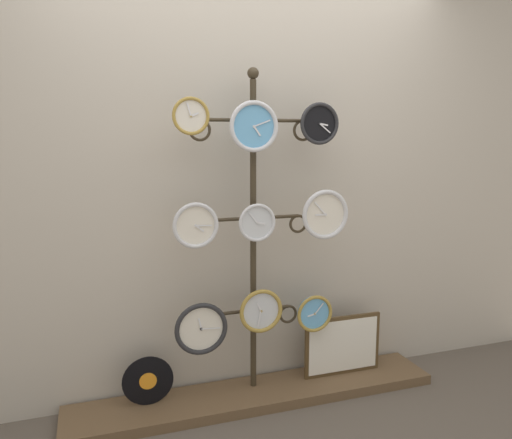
# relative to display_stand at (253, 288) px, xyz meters

# --- Properties ---
(ground_plane) EXTENTS (12.00, 12.00, 0.00)m
(ground_plane) POSITION_rel_display_stand_xyz_m (0.00, -0.41, -0.67)
(ground_plane) COLOR brown
(shop_wall) EXTENTS (4.40, 0.04, 2.80)m
(shop_wall) POSITION_rel_display_stand_xyz_m (0.00, 0.16, 0.73)
(shop_wall) COLOR #BCB2A3
(shop_wall) RESTS_ON ground_plane
(low_shelf) EXTENTS (2.20, 0.36, 0.06)m
(low_shelf) POSITION_rel_display_stand_xyz_m (0.00, -0.06, -0.64)
(low_shelf) COLOR brown
(low_shelf) RESTS_ON ground_plane
(display_stand) EXTENTS (0.73, 0.37, 1.92)m
(display_stand) POSITION_rel_display_stand_xyz_m (0.00, 0.00, 0.00)
(display_stand) COLOR #382D1E
(display_stand) RESTS_ON ground_plane
(clock_top_left) EXTENTS (0.20, 0.04, 0.20)m
(clock_top_left) POSITION_rel_display_stand_xyz_m (-0.37, -0.09, 0.98)
(clock_top_left) COLOR silver
(clock_top_center) EXTENTS (0.27, 0.04, 0.27)m
(clock_top_center) POSITION_rel_display_stand_xyz_m (-0.03, -0.10, 0.93)
(clock_top_center) COLOR #60A8DB
(clock_top_right) EXTENTS (0.24, 0.04, 0.24)m
(clock_top_right) POSITION_rel_display_stand_xyz_m (0.37, -0.08, 0.95)
(clock_top_right) COLOR black
(clock_middle_left) EXTENTS (0.25, 0.04, 0.25)m
(clock_middle_left) POSITION_rel_display_stand_xyz_m (-0.35, -0.08, 0.41)
(clock_middle_left) COLOR silver
(clock_middle_center) EXTENTS (0.21, 0.04, 0.21)m
(clock_middle_center) POSITION_rel_display_stand_xyz_m (-0.01, -0.10, 0.41)
(clock_middle_center) COLOR silver
(clock_middle_right) EXTENTS (0.29, 0.04, 0.29)m
(clock_middle_right) POSITION_rel_display_stand_xyz_m (0.39, -0.12, 0.44)
(clock_middle_right) COLOR silver
(clock_bottom_left) EXTENTS (0.30, 0.04, 0.30)m
(clock_bottom_left) POSITION_rel_display_stand_xyz_m (-0.33, -0.09, -0.17)
(clock_bottom_left) COLOR silver
(clock_bottom_center) EXTENTS (0.26, 0.04, 0.26)m
(clock_bottom_center) POSITION_rel_display_stand_xyz_m (0.01, -0.10, -0.11)
(clock_bottom_center) COLOR silver
(clock_bottom_right) EXTENTS (0.23, 0.04, 0.23)m
(clock_bottom_right) POSITION_rel_display_stand_xyz_m (0.36, -0.08, -0.17)
(clock_bottom_right) COLOR #60A8DB
(vinyl_record) EXTENTS (0.28, 0.01, 0.28)m
(vinyl_record) POSITION_rel_display_stand_xyz_m (-0.63, -0.02, -0.46)
(vinyl_record) COLOR black
(vinyl_record) RESTS_ON low_shelf
(picture_frame) EXTENTS (0.51, 0.02, 0.38)m
(picture_frame) POSITION_rel_display_stand_xyz_m (0.58, -0.03, -0.42)
(picture_frame) COLOR #4C381E
(picture_frame) RESTS_ON low_shelf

